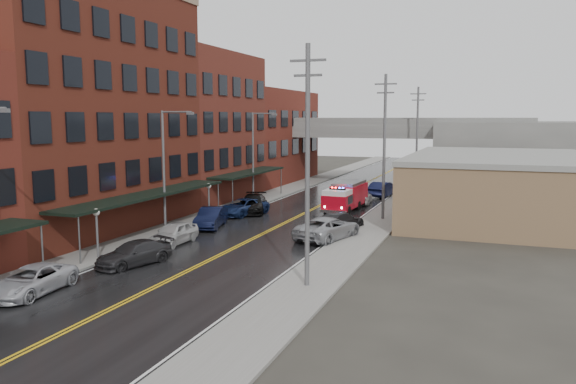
% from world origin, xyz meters
% --- Properties ---
extents(road, '(11.00, 160.00, 0.02)m').
position_xyz_m(road, '(0.00, 30.00, 0.01)').
color(road, black).
rests_on(road, ground).
extents(sidewalk_left, '(3.00, 160.00, 0.15)m').
position_xyz_m(sidewalk_left, '(-7.30, 30.00, 0.07)').
color(sidewalk_left, slate).
rests_on(sidewalk_left, ground).
extents(sidewalk_right, '(3.00, 160.00, 0.15)m').
position_xyz_m(sidewalk_right, '(7.30, 30.00, 0.07)').
color(sidewalk_right, slate).
rests_on(sidewalk_right, ground).
extents(curb_left, '(0.30, 160.00, 0.15)m').
position_xyz_m(curb_left, '(-5.65, 30.00, 0.07)').
color(curb_left, gray).
rests_on(curb_left, ground).
extents(curb_right, '(0.30, 160.00, 0.15)m').
position_xyz_m(curb_right, '(5.65, 30.00, 0.07)').
color(curb_right, gray).
rests_on(curb_right, ground).
extents(brick_building_b, '(9.00, 20.00, 18.00)m').
position_xyz_m(brick_building_b, '(-13.30, 23.00, 9.00)').
color(brick_building_b, '#582617').
rests_on(brick_building_b, ground).
extents(brick_building_c, '(9.00, 15.00, 15.00)m').
position_xyz_m(brick_building_c, '(-13.30, 40.50, 7.50)').
color(brick_building_c, maroon).
rests_on(brick_building_c, ground).
extents(brick_building_far, '(9.00, 20.00, 12.00)m').
position_xyz_m(brick_building_far, '(-13.30, 58.00, 6.00)').
color(brick_building_far, maroon).
rests_on(brick_building_far, ground).
extents(tan_building, '(14.00, 22.00, 5.00)m').
position_xyz_m(tan_building, '(16.00, 40.00, 2.50)').
color(tan_building, '#866148').
rests_on(tan_building, ground).
extents(right_far_block, '(18.00, 30.00, 8.00)m').
position_xyz_m(right_far_block, '(18.00, 70.00, 4.00)').
color(right_far_block, slate).
rests_on(right_far_block, ground).
extents(awning_1, '(2.60, 18.00, 3.09)m').
position_xyz_m(awning_1, '(-7.49, 23.00, 2.99)').
color(awning_1, black).
rests_on(awning_1, ground).
extents(awning_2, '(2.60, 13.00, 3.09)m').
position_xyz_m(awning_2, '(-7.49, 40.50, 2.99)').
color(awning_2, black).
rests_on(awning_2, ground).
extents(globe_lamp_1, '(0.44, 0.44, 3.12)m').
position_xyz_m(globe_lamp_1, '(-6.40, 16.00, 2.31)').
color(globe_lamp_1, '#59595B').
rests_on(globe_lamp_1, ground).
extents(globe_lamp_2, '(0.44, 0.44, 3.12)m').
position_xyz_m(globe_lamp_2, '(-6.40, 30.00, 2.31)').
color(globe_lamp_2, '#59595B').
rests_on(globe_lamp_2, ground).
extents(street_lamp_1, '(2.64, 0.22, 9.00)m').
position_xyz_m(street_lamp_1, '(-6.55, 24.00, 5.19)').
color(street_lamp_1, '#59595B').
rests_on(street_lamp_1, ground).
extents(street_lamp_2, '(2.64, 0.22, 9.00)m').
position_xyz_m(street_lamp_2, '(-6.55, 40.00, 5.19)').
color(street_lamp_2, '#59595B').
rests_on(street_lamp_2, ground).
extents(utility_pole_0, '(1.80, 0.24, 12.00)m').
position_xyz_m(utility_pole_0, '(7.20, 15.00, 6.31)').
color(utility_pole_0, '#59595B').
rests_on(utility_pole_0, ground).
extents(utility_pole_1, '(1.80, 0.24, 12.00)m').
position_xyz_m(utility_pole_1, '(7.20, 35.00, 6.31)').
color(utility_pole_1, '#59595B').
rests_on(utility_pole_1, ground).
extents(utility_pole_2, '(1.80, 0.24, 12.00)m').
position_xyz_m(utility_pole_2, '(7.20, 55.00, 6.31)').
color(utility_pole_2, '#59595B').
rests_on(utility_pole_2, ground).
extents(overpass, '(40.00, 10.00, 7.50)m').
position_xyz_m(overpass, '(0.00, 62.00, 5.99)').
color(overpass, slate).
rests_on(overpass, ground).
extents(fire_truck, '(3.15, 7.25, 2.61)m').
position_xyz_m(fire_truck, '(3.08, 38.52, 1.41)').
color(fire_truck, '#B40819').
rests_on(fire_truck, ground).
extents(parked_car_left_2, '(2.64, 5.02, 1.35)m').
position_xyz_m(parked_car_left_2, '(-5.00, 9.41, 0.67)').
color(parked_car_left_2, '#B5B6BD').
rests_on(parked_car_left_2, ground).
extents(parked_car_left_3, '(3.29, 5.08, 1.37)m').
position_xyz_m(parked_car_left_3, '(-3.60, 15.70, 0.68)').
color(parked_car_left_3, '#29292C').
rests_on(parked_car_left_3, ground).
extents(parked_car_left_4, '(1.78, 4.39, 1.49)m').
position_xyz_m(parked_car_left_4, '(-4.36, 21.20, 0.75)').
color(parked_car_left_4, '#B6B6B6').
rests_on(parked_car_left_4, ground).
extents(parked_car_left_5, '(2.79, 5.05, 1.58)m').
position_xyz_m(parked_car_left_5, '(-4.74, 27.20, 0.79)').
color(parked_car_left_5, black).
rests_on(parked_car_left_5, ground).
extents(parked_car_left_6, '(3.73, 5.59, 1.43)m').
position_xyz_m(parked_car_left_6, '(-4.78, 33.20, 0.71)').
color(parked_car_left_6, '#14234D').
rests_on(parked_car_left_6, ground).
extents(parked_car_left_7, '(3.74, 5.92, 1.60)m').
position_xyz_m(parked_car_left_7, '(-4.53, 34.80, 0.80)').
color(parked_car_left_7, black).
rests_on(parked_car_left_7, ground).
extents(parked_car_right_0, '(4.08, 6.27, 1.61)m').
position_xyz_m(parked_car_right_0, '(5.00, 26.27, 0.80)').
color(parked_car_right_0, '#96989D').
rests_on(parked_car_right_0, ground).
extents(parked_car_right_1, '(3.29, 5.26, 1.42)m').
position_xyz_m(parked_car_right_1, '(4.91, 29.80, 0.71)').
color(parked_car_right_1, '#242426').
rests_on(parked_car_right_1, ground).
extents(parked_car_right_2, '(2.04, 4.35, 1.44)m').
position_xyz_m(parked_car_right_2, '(3.60, 43.06, 0.72)').
color(parked_car_right_2, silver).
rests_on(parked_car_right_2, ground).
extents(parked_car_right_3, '(2.66, 5.26, 1.65)m').
position_xyz_m(parked_car_right_3, '(4.52, 48.95, 0.83)').
color(parked_car_right_3, black).
rests_on(parked_car_right_3, ground).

